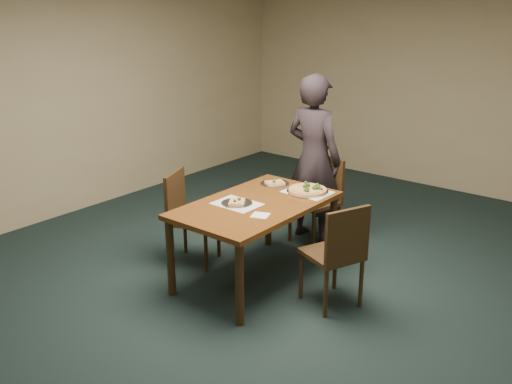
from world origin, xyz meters
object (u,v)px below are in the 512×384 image
Objects in this scene: dining_table at (256,212)px; diner at (314,159)px; chair_far at (320,195)px; pizza_pan at (308,190)px; chair_right at (338,250)px; slice_plate_near at (237,202)px; chair_left at (186,212)px; slice_plate_far at (275,183)px.

diner is (-0.14, 1.14, 0.23)m from dining_table.
dining_table is at bearing -75.01° from chair_far.
diner is 0.71m from pizza_pan.
chair_far is 2.32× the size of pizza_pan.
chair_right is 0.52× the size of diner.
slice_plate_near is (0.03, -1.28, -0.12)m from diner.
dining_table is 1.17m from diner.
slice_plate_near is at bearing -114.87° from pizza_pan.
pizza_pan is 1.40× the size of slice_plate_near.
slice_plate_near is (-0.08, -1.25, 0.25)m from chair_far.
dining_table is 1.65× the size of chair_left.
chair_far is 1.00× the size of chair_right.
dining_table is 5.36× the size of slice_plate_far.
diner is 4.51× the size of pizza_pan.
chair_left and chair_right have the same top height.
slice_plate_near reaches higher than slice_plate_far.
chair_right is (0.87, -1.09, 0.00)m from chair_far.
diner is at bearing 97.18° from dining_table.
chair_left is 0.90m from slice_plate_far.
slice_plate_far is at bearing -179.67° from pizza_pan.
chair_right is at bearing -25.93° from slice_plate_far.
chair_left is at bearing -170.90° from dining_table.
pizza_pan is 0.39m from slice_plate_far.
diner reaches higher than slice_plate_far.
chair_far is 0.68m from pizza_pan.
chair_left is 2.32× the size of pizza_pan.
dining_table is at bearing -103.81° from chair_left.
diner reaches higher than chair_far.
diner reaches higher than dining_table.
slice_plate_far is at bearing 96.90° from slice_plate_near.
chair_far is (-0.03, 1.12, -0.14)m from dining_table.
diner is at bearing -179.80° from chair_far.
chair_right is at bearing 2.14° from dining_table.
chair_far is at bearing 169.99° from diner.
chair_right reaches higher than slice_plate_near.
chair_left is at bearing 179.15° from slice_plate_near.
slice_plate_near is at bearing -83.10° from slice_plate_far.
chair_far is 0.52× the size of diner.
chair_right is 1.17m from slice_plate_far.
slice_plate_near is (-0.95, -0.16, 0.25)m from chair_right.
chair_left is (-0.73, -1.24, 0.00)m from chair_far.
pizza_pan is (0.96, 0.65, 0.26)m from chair_left.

